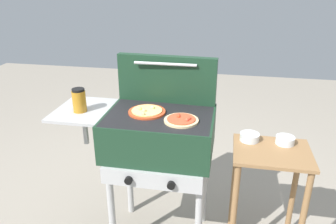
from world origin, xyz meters
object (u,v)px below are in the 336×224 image
at_px(grill, 157,136).
at_px(pizza_cheese, 147,111).
at_px(sauce_jar, 79,100).
at_px(pizza_pepperoni, 181,120).
at_px(prep_table, 268,181).
at_px(topping_bowl_near, 250,137).
at_px(topping_bowl_far, 285,140).

distance_m(grill, pizza_cheese, 0.17).
xyz_separation_m(grill, sauce_jar, (-0.47, -0.04, 0.21)).
xyz_separation_m(pizza_pepperoni, prep_table, (0.52, 0.07, -0.39)).
bearing_deg(pizza_cheese, prep_table, -0.82).
relative_size(prep_table, topping_bowl_near, 6.22).
relative_size(grill, pizza_pepperoni, 4.94).
xyz_separation_m(pizza_cheese, prep_table, (0.74, -0.01, -0.39)).
bearing_deg(topping_bowl_far, grill, -172.08).
distance_m(grill, topping_bowl_far, 0.76).
distance_m(grill, topping_bowl_near, 0.56).
xyz_separation_m(sauce_jar, topping_bowl_near, (1.01, 0.14, -0.22)).
xyz_separation_m(prep_table, topping_bowl_near, (-0.13, 0.10, 0.23)).
distance_m(prep_table, topping_bowl_near, 0.28).
distance_m(pizza_pepperoni, topping_bowl_far, 0.64).
height_order(grill, prep_table, grill).
bearing_deg(grill, topping_bowl_near, 11.16).
relative_size(grill, topping_bowl_far, 8.65).
bearing_deg(pizza_cheese, topping_bowl_near, 8.61).
height_order(sauce_jar, topping_bowl_near, sauce_jar).
height_order(pizza_pepperoni, topping_bowl_near, pizza_pepperoni).
bearing_deg(grill, sauce_jar, -175.62).
bearing_deg(topping_bowl_near, topping_bowl_far, -0.90).
distance_m(pizza_pepperoni, pizza_cheese, 0.24).
height_order(prep_table, topping_bowl_near, topping_bowl_near).
bearing_deg(topping_bowl_near, pizza_cheese, -171.39).
relative_size(topping_bowl_near, topping_bowl_far, 1.06).
bearing_deg(pizza_cheese, pizza_pepperoni, -20.58).
height_order(pizza_pepperoni, prep_table, pizza_pepperoni).
bearing_deg(topping_bowl_far, prep_table, -128.39).
relative_size(grill, sauce_jar, 6.73).
distance_m(pizza_pepperoni, topping_bowl_near, 0.46).
bearing_deg(pizza_pepperoni, grill, 156.23).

